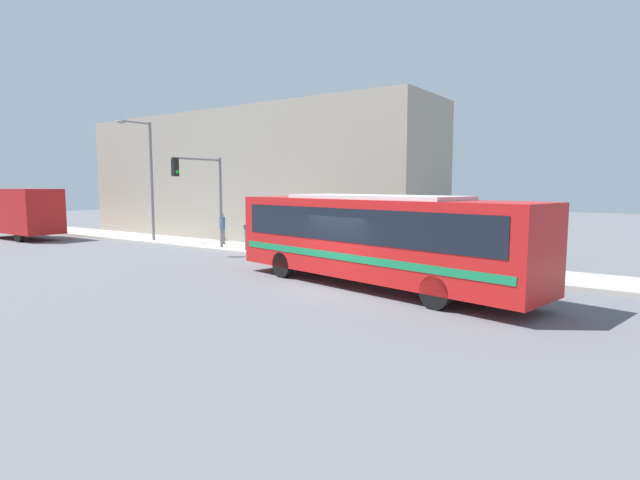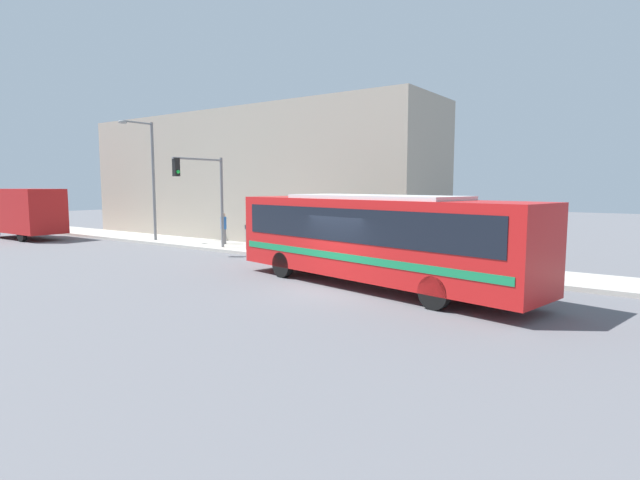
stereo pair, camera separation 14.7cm
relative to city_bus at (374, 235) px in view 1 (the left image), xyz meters
The scene contains 11 objects.
ground_plane 2.39m from the city_bus, 143.42° to the left, with size 120.00×120.00×0.00m, color slate.
sidewalk 21.53m from the city_bus, 76.87° to the left, with size 3.17×70.00×0.17m.
building_facade 17.62m from the city_bus, 57.22° to the left, with size 6.00×25.59×8.22m.
city_bus is the anchor object (origin of this frame).
delivery_truck 26.67m from the city_bus, 88.73° to the left, with size 2.44×6.54×3.33m.
fire_hydrant 5.76m from the city_bus, 46.06° to the left, with size 0.20×0.27×0.74m.
traffic_light_pole 12.20m from the city_bus, 76.27° to the left, with size 3.28×0.35×4.87m.
parking_meter 10.59m from the city_bus, 68.38° to the left, with size 0.14×0.14×1.32m.
street_lamp 18.41m from the city_bus, 77.81° to the left, with size 2.33×0.28×7.18m.
pedestrian_near_corner 6.65m from the city_bus, 44.10° to the left, with size 0.34×0.34×1.86m.
pedestrian_mid_block 13.80m from the city_bus, 68.17° to the left, with size 0.34×0.34×1.80m.
Camera 1 is at (-13.91, -9.21, 3.55)m, focal length 28.00 mm.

